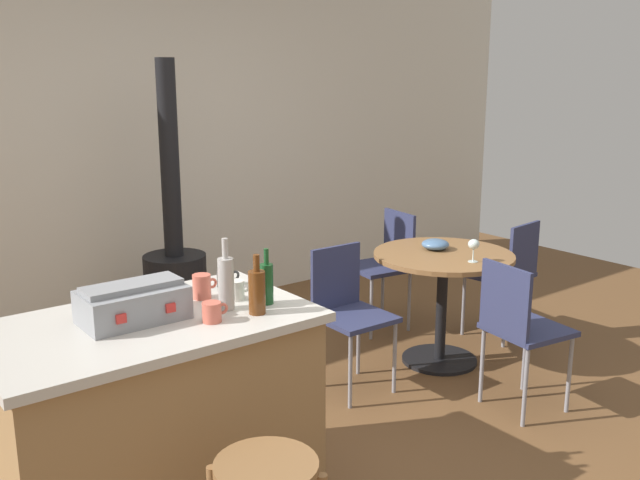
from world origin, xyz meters
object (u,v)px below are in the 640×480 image
cup_1 (212,312)px  cup_3 (202,286)px  kitchen_island (155,420)px  serving_bowl (435,244)px  folding_chair_near (348,307)px  bottle_1 (226,282)px  folding_chair_left (507,270)px  folding_chair_right (386,260)px  bottle_2 (257,291)px  cup_2 (237,290)px  cup_0 (226,278)px  wine_glass (474,245)px  bottle_0 (267,283)px  wood_stove (176,276)px  dining_table (443,280)px  toolbox (133,303)px  folding_chair_far (519,324)px

cup_1 → cup_3: size_ratio=0.97×
kitchen_island → serving_bowl: bearing=13.1°
cup_3 → serving_bowl: bearing=11.9°
folding_chair_near → bottle_1: bearing=-153.2°
folding_chair_left → folding_chair_right: size_ratio=0.99×
kitchen_island → cup_1: cup_1 is taller
folding_chair_right → folding_chair_near: bearing=-144.8°
bottle_2 → serving_bowl: bearing=21.5°
folding_chair_left → cup_2: bearing=-170.2°
cup_0 → wine_glass: 1.72m
bottle_0 → bottle_1: (-0.18, 0.04, 0.02)m
folding_chair_left → folding_chair_right: (-0.53, 0.70, 0.01)m
wood_stove → dining_table: bearing=-49.2°
folding_chair_right → bottle_0: bottle_0 is taller
kitchen_island → bottle_0: bearing=-14.3°
bottle_1 → bottle_2: size_ratio=1.22×
dining_table → cup_2: 1.88m
dining_table → cup_2: (-1.80, -0.41, 0.38)m
dining_table → toolbox: 2.34m
bottle_1 → bottle_2: bearing=-59.3°
bottle_0 → folding_chair_near: bearing=32.6°
dining_table → cup_0: bearing=-172.9°
folding_chair_near → folding_chair_right: 1.10m
kitchen_island → wine_glass: kitchen_island is taller
folding_chair_right → serving_bowl: size_ratio=4.85×
wine_glass → serving_bowl: bearing=83.1°
toolbox → folding_chair_near: bearing=17.4°
folding_chair_right → dining_table: bearing=-102.8°
folding_chair_left → cup_1: size_ratio=7.52×
folding_chair_near → cup_3: (-1.18, -0.39, 0.45)m
wood_stove → bottle_2: wood_stove is taller
folding_chair_right → bottle_1: (-2.06, -1.22, 0.51)m
bottle_1 → cup_1: bottle_1 is taller
bottle_1 → wine_glass: size_ratio=2.16×
toolbox → wine_glass: size_ratio=2.88×
bottle_0 → cup_0: 0.33m
cup_1 → folding_chair_left: bearing=12.8°
folding_chair_far → cup_3: (-1.73, 0.43, 0.44)m
cup_3 → wood_stove: bearing=67.8°
kitchen_island → cup_2: (0.42, 0.01, 0.50)m
bottle_0 → cup_3: (-0.19, 0.24, -0.04)m
bottle_1 → kitchen_island: bearing=165.4°
kitchen_island → cup_3: 0.60m
cup_0 → cup_2: size_ratio=1.05×
folding_chair_right → bottle_2: bearing=-145.9°
bottle_1 → cup_3: bearing=92.8°
folding_chair_left → folding_chair_right: 0.88m
kitchen_island → cup_2: cup_2 is taller
folding_chair_right → bottle_1: bottle_1 is taller
cup_0 → serving_bowl: size_ratio=0.65×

